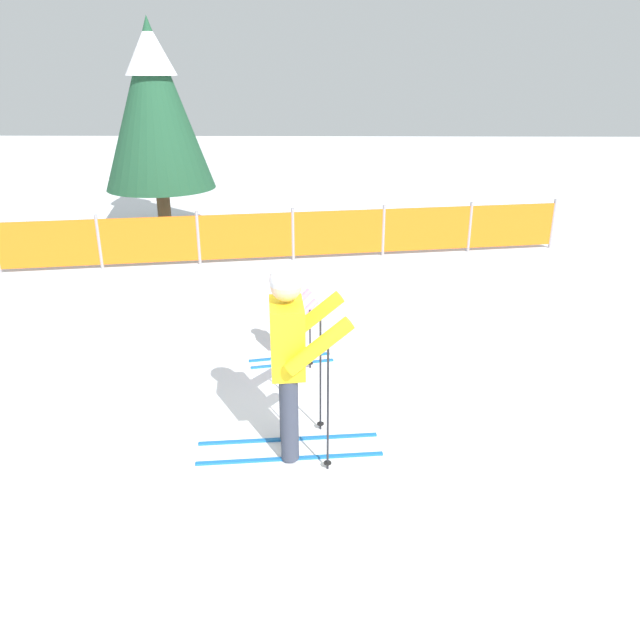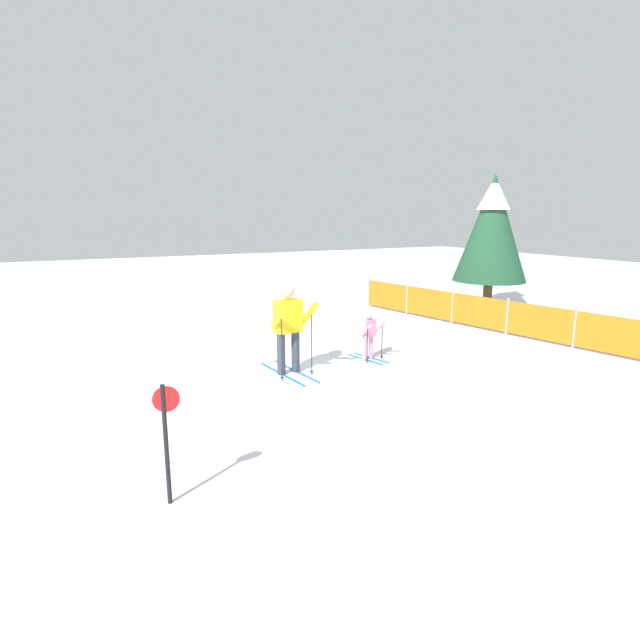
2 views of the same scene
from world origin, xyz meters
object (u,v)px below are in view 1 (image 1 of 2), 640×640
object	(u,v)px
safety_fence	(293,234)
conifer_far	(154,103)
skier_adult	(290,344)
skier_child	(292,313)

from	to	relation	value
safety_fence	conifer_far	bearing A→B (deg)	141.67
safety_fence	conifer_far	distance (m)	4.42
safety_fence	conifer_far	world-z (taller)	conifer_far
safety_fence	skier_adult	bearing A→B (deg)	-86.80
skier_child	conifer_far	world-z (taller)	conifer_far
skier_adult	skier_child	bearing A→B (deg)	86.85
skier_adult	conifer_far	bearing A→B (deg)	104.65
conifer_far	safety_fence	bearing A→B (deg)	-38.33
skier_child	safety_fence	size ratio (longest dim) A/B	0.11
safety_fence	skier_child	bearing A→B (deg)	-86.85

